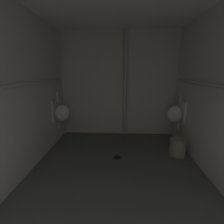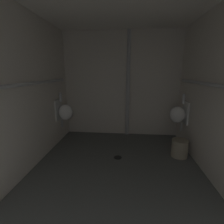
# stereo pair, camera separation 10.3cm
# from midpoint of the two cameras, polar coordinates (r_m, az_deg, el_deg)

# --- Properties ---
(floor) EXTENTS (2.76, 3.98, 0.08)m
(floor) POSITION_cam_midpoint_polar(r_m,az_deg,el_deg) (2.38, 2.23, -25.74)
(floor) COLOR #4C4F4C
(floor) RESTS_ON ground
(wall_left) EXTENTS (0.06, 3.98, 2.37)m
(wall_left) POSITION_cam_midpoint_polar(r_m,az_deg,el_deg) (2.35, -32.64, 4.53)
(wall_left) COLOR beige
(wall_left) RESTS_ON ground
(wall_back) EXTENTS (2.76, 0.06, 2.37)m
(wall_back) POSITION_cam_midpoint_polar(r_m,az_deg,el_deg) (3.80, 4.08, 9.45)
(wall_back) COLOR beige
(wall_back) RESTS_ON ground
(urinal_left_mid) EXTENTS (0.32, 0.30, 0.76)m
(urinal_left_mid) POSITION_cam_midpoint_polar(r_m,az_deg,el_deg) (3.55, -15.64, 0.07)
(urinal_left_mid) COLOR white
(urinal_right_mid) EXTENTS (0.32, 0.30, 0.76)m
(urinal_right_mid) POSITION_cam_midpoint_polar(r_m,az_deg,el_deg) (3.50, 23.27, -0.73)
(urinal_right_mid) COLOR white
(supply_pipe_left) EXTENTS (0.06, 3.22, 0.06)m
(supply_pipe_left) POSITION_cam_midpoint_polar(r_m,az_deg,el_deg) (2.28, -31.24, 7.87)
(supply_pipe_left) COLOR #B2B2B2
(standpipe_back_wall) EXTENTS (0.08, 0.08, 2.32)m
(standpipe_back_wall) POSITION_cam_midpoint_polar(r_m,az_deg,el_deg) (3.69, 6.47, 9.27)
(standpipe_back_wall) COLOR #B2B2B2
(standpipe_back_wall) RESTS_ON ground
(floor_drain) EXTENTS (0.14, 0.14, 0.01)m
(floor_drain) POSITION_cam_midpoint_polar(r_m,az_deg,el_deg) (2.98, 3.02, -15.77)
(floor_drain) COLOR black
(floor_drain) RESTS_ON ground
(waste_bin) EXTENTS (0.28, 0.28, 0.31)m
(waste_bin) POSITION_cam_midpoint_polar(r_m,az_deg,el_deg) (3.21, 23.68, -11.68)
(waste_bin) COLOR #9E937A
(waste_bin) RESTS_ON ground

